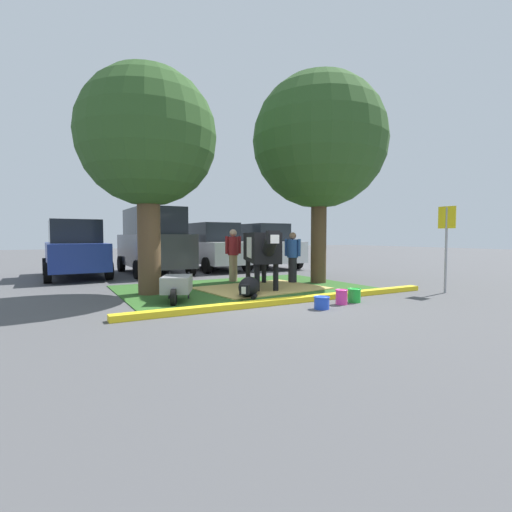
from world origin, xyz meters
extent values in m
plane|color=#4C4C4F|center=(0.00, 0.00, 0.00)|extent=(80.00, 80.00, 0.00)
cube|color=#2D5B23|center=(0.44, 2.09, 0.01)|extent=(6.59, 4.69, 0.02)
cube|color=yellow|center=(0.44, -0.40, 0.06)|extent=(7.79, 0.24, 0.12)
cube|color=tan|center=(0.78, 1.75, 0.03)|extent=(3.43, 2.72, 0.04)
cylinder|color=brown|center=(-2.12, 2.28, 1.35)|extent=(0.56, 0.56, 2.71)
sphere|color=#2D5123|center=(-2.12, 2.28, 3.88)|extent=(3.37, 3.37, 3.37)
cylinder|color=#4C3823|center=(3.00, 2.05, 1.47)|extent=(0.48, 0.48, 2.93)
sphere|color=#2D5123|center=(3.00, 2.05, 4.36)|extent=(4.07, 4.07, 4.07)
cube|color=black|center=(0.88, 1.95, 1.15)|extent=(1.45, 2.40, 0.80)
cube|color=white|center=(0.83, 1.81, 1.15)|extent=(0.99, 1.09, 0.56)
cylinder|color=black|center=(0.42, 0.70, 1.25)|extent=(0.52, 0.71, 0.58)
cube|color=black|center=(0.31, 0.40, 1.43)|extent=(0.40, 0.50, 0.32)
cube|color=white|center=(0.24, 0.22, 1.39)|extent=(0.23, 0.18, 0.20)
cylinder|color=black|center=(0.81, 1.06, 0.37)|extent=(0.14, 0.14, 0.75)
cylinder|color=black|center=(0.35, 1.23, 0.37)|extent=(0.14, 0.14, 0.75)
cylinder|color=black|center=(1.41, 2.68, 0.37)|extent=(0.14, 0.14, 0.75)
cylinder|color=black|center=(0.95, 2.85, 0.37)|extent=(0.14, 0.14, 0.75)
cylinder|color=black|center=(1.30, 3.08, 0.90)|extent=(0.06, 0.06, 0.70)
ellipsoid|color=black|center=(-0.11, 0.79, 0.24)|extent=(1.05, 1.17, 0.48)
cube|color=black|center=(-0.48, 0.32, 0.26)|extent=(0.33, 0.34, 0.22)
cube|color=silver|center=(-0.55, 0.22, 0.26)|extent=(0.12, 0.11, 0.16)
cylinder|color=black|center=(-0.18, 0.41, 0.06)|extent=(0.29, 0.34, 0.10)
cylinder|color=black|center=(2.23, 2.34, 0.40)|extent=(0.26, 0.26, 0.80)
cylinder|color=#23478C|center=(2.23, 2.34, 1.08)|extent=(0.34, 0.34, 0.55)
sphere|color=#8C664C|center=(2.23, 2.34, 1.47)|extent=(0.22, 0.22, 0.22)
cylinder|color=#23478C|center=(2.35, 2.16, 1.11)|extent=(0.09, 0.09, 0.53)
cylinder|color=#23478C|center=(2.12, 2.53, 1.11)|extent=(0.09, 0.09, 0.53)
cylinder|color=#9E7F5B|center=(0.84, 3.64, 0.43)|extent=(0.26, 0.26, 0.85)
cylinder|color=maroon|center=(0.84, 3.64, 1.15)|extent=(0.34, 0.34, 0.59)
sphere|color=tan|center=(0.84, 3.64, 1.56)|extent=(0.23, 0.23, 0.23)
cylinder|color=maroon|center=(1.05, 3.61, 1.18)|extent=(0.09, 0.09, 0.56)
cylinder|color=maroon|center=(0.62, 3.66, 1.18)|extent=(0.09, 0.09, 0.56)
cube|color=gray|center=(-1.84, 0.95, 0.40)|extent=(0.93, 1.07, 0.36)
cylinder|color=black|center=(-2.05, 0.50, 0.18)|extent=(0.24, 0.37, 0.36)
cylinder|color=black|center=(-1.51, 1.13, 0.12)|extent=(0.04, 0.04, 0.24)
cylinder|color=black|center=(-1.91, 1.31, 0.12)|extent=(0.04, 0.04, 0.24)
cylinder|color=black|center=(-1.37, 1.44, 0.52)|extent=(0.26, 0.50, 0.23)
cylinder|color=black|center=(-1.76, 1.63, 0.52)|extent=(0.26, 0.50, 0.23)
cylinder|color=#99999E|center=(4.57, -1.13, 1.09)|extent=(0.06, 0.06, 2.18)
cube|color=yellow|center=(4.57, -1.13, 1.93)|extent=(0.08, 0.44, 0.56)
cylinder|color=blue|center=(0.44, -1.25, 0.12)|extent=(0.30, 0.30, 0.24)
torus|color=blue|center=(0.44, -1.25, 0.24)|extent=(0.33, 0.33, 0.02)
cylinder|color=#EA3893|center=(1.13, -1.07, 0.15)|extent=(0.25, 0.25, 0.31)
torus|color=#EA3893|center=(1.13, -1.07, 0.31)|extent=(0.27, 0.27, 0.02)
cylinder|color=green|center=(1.55, -1.01, 0.15)|extent=(0.28, 0.28, 0.29)
torus|color=green|center=(1.55, -1.01, 0.29)|extent=(0.30, 0.30, 0.02)
cube|color=navy|center=(-3.48, 7.55, 0.77)|extent=(1.88, 4.43, 0.90)
cube|color=black|center=(-3.48, 7.55, 1.62)|extent=(1.63, 2.23, 0.80)
cylinder|color=black|center=(-4.41, 8.96, 0.32)|extent=(0.23, 0.64, 0.64)
cylinder|color=black|center=(-2.61, 9.00, 0.32)|extent=(0.23, 0.64, 0.64)
cylinder|color=black|center=(-4.35, 6.10, 0.32)|extent=(0.23, 0.64, 0.64)
cylinder|color=black|center=(-2.55, 6.14, 0.32)|extent=(0.23, 0.64, 0.64)
cube|color=#3D3D42|center=(-0.73, 7.48, 0.92)|extent=(1.99, 4.63, 1.20)
cube|color=black|center=(-0.73, 7.48, 2.02)|extent=(1.73, 3.23, 1.00)
cylinder|color=black|center=(-1.71, 8.96, 0.32)|extent=(0.23, 0.64, 0.64)
cylinder|color=black|center=(0.19, 8.99, 0.32)|extent=(0.23, 0.64, 0.64)
cylinder|color=black|center=(-1.65, 5.97, 0.32)|extent=(0.23, 0.64, 0.64)
cylinder|color=black|center=(0.25, 6.01, 0.32)|extent=(0.23, 0.64, 0.64)
cube|color=silver|center=(1.93, 7.91, 0.77)|extent=(1.88, 4.43, 0.90)
cube|color=black|center=(1.93, 7.91, 1.62)|extent=(1.63, 2.23, 0.80)
cylinder|color=black|center=(1.00, 9.33, 0.32)|extent=(0.23, 0.64, 0.64)
cylinder|color=black|center=(2.80, 9.36, 0.32)|extent=(0.23, 0.64, 0.64)
cylinder|color=black|center=(1.06, 6.47, 0.32)|extent=(0.23, 0.64, 0.64)
cylinder|color=black|center=(2.86, 6.50, 0.32)|extent=(0.23, 0.64, 0.64)
cube|color=silver|center=(4.42, 7.86, 0.77)|extent=(1.88, 4.43, 0.90)
cube|color=black|center=(4.42, 7.86, 1.62)|extent=(1.63, 2.23, 0.80)
cylinder|color=black|center=(3.49, 9.27, 0.32)|extent=(0.23, 0.64, 0.64)
cylinder|color=black|center=(5.29, 9.31, 0.32)|extent=(0.23, 0.64, 0.64)
cylinder|color=black|center=(3.55, 6.41, 0.32)|extent=(0.23, 0.64, 0.64)
cylinder|color=black|center=(5.35, 6.45, 0.32)|extent=(0.23, 0.64, 0.64)
camera|label=1|loc=(-4.31, -7.05, 1.46)|focal=26.13mm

